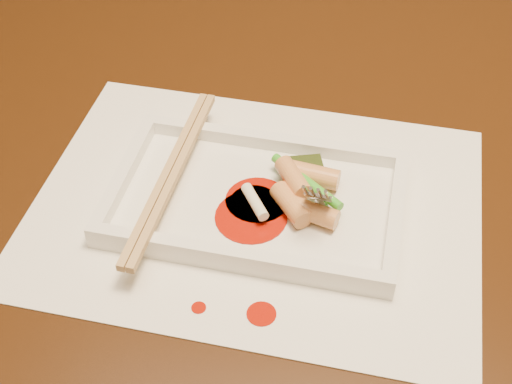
% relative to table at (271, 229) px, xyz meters
% --- Properties ---
extents(table, '(1.40, 0.90, 0.75)m').
position_rel_table_xyz_m(table, '(0.00, 0.00, 0.00)').
color(table, black).
rests_on(table, ground).
extents(placemat, '(0.40, 0.30, 0.00)m').
position_rel_table_xyz_m(placemat, '(-0.00, -0.07, 0.10)').
color(placemat, white).
rests_on(placemat, table).
extents(sauce_splatter_a, '(0.02, 0.02, 0.00)m').
position_rel_table_xyz_m(sauce_splatter_a, '(0.03, -0.18, 0.10)').
color(sauce_splatter_a, '#A51304').
rests_on(sauce_splatter_a, placemat).
extents(sauce_splatter_b, '(0.01, 0.01, 0.00)m').
position_rel_table_xyz_m(sauce_splatter_b, '(-0.02, -0.19, 0.10)').
color(sauce_splatter_b, '#A51304').
rests_on(sauce_splatter_b, placemat).
extents(plate_base, '(0.26, 0.16, 0.01)m').
position_rel_table_xyz_m(plate_base, '(-0.00, -0.07, 0.11)').
color(plate_base, white).
rests_on(plate_base, placemat).
extents(plate_rim_far, '(0.26, 0.01, 0.01)m').
position_rel_table_xyz_m(plate_rim_far, '(-0.00, 0.01, 0.12)').
color(plate_rim_far, white).
rests_on(plate_rim_far, plate_base).
extents(plate_rim_near, '(0.26, 0.01, 0.01)m').
position_rel_table_xyz_m(plate_rim_near, '(-0.00, -0.14, 0.12)').
color(plate_rim_near, white).
rests_on(plate_rim_near, plate_base).
extents(plate_rim_left, '(0.01, 0.14, 0.01)m').
position_rel_table_xyz_m(plate_rim_left, '(-0.13, -0.07, 0.12)').
color(plate_rim_left, white).
rests_on(plate_rim_left, plate_base).
extents(plate_rim_right, '(0.01, 0.14, 0.01)m').
position_rel_table_xyz_m(plate_rim_right, '(0.12, -0.07, 0.12)').
color(plate_rim_right, white).
rests_on(plate_rim_right, plate_base).
extents(veg_piece, '(0.05, 0.04, 0.01)m').
position_rel_table_xyz_m(veg_piece, '(0.03, -0.03, 0.12)').
color(veg_piece, black).
rests_on(veg_piece, plate_base).
extents(scallion_white, '(0.03, 0.04, 0.01)m').
position_rel_table_xyz_m(scallion_white, '(-0.00, -0.08, 0.12)').
color(scallion_white, '#EAEACC').
rests_on(scallion_white, plate_base).
extents(scallion_green, '(0.07, 0.06, 0.01)m').
position_rel_table_xyz_m(scallion_green, '(0.04, -0.05, 0.12)').
color(scallion_green, '#2A9618').
rests_on(scallion_green, plate_base).
extents(chopstick_a, '(0.01, 0.23, 0.01)m').
position_rel_table_xyz_m(chopstick_a, '(-0.08, -0.07, 0.13)').
color(chopstick_a, tan).
rests_on(chopstick_a, plate_rim_near).
extents(chopstick_b, '(0.01, 0.23, 0.01)m').
position_rel_table_xyz_m(chopstick_b, '(-0.08, -0.07, 0.13)').
color(chopstick_b, tan).
rests_on(chopstick_b, plate_rim_near).
extents(fork, '(0.09, 0.10, 0.14)m').
position_rel_table_xyz_m(fork, '(0.07, -0.05, 0.18)').
color(fork, silver).
rests_on(fork, plate_base).
extents(sauce_blob_0, '(0.06, 0.06, 0.00)m').
position_rel_table_xyz_m(sauce_blob_0, '(-0.00, -0.09, 0.11)').
color(sauce_blob_0, '#A51304').
rests_on(sauce_blob_0, plate_base).
extents(sauce_blob_1, '(0.04, 0.04, 0.00)m').
position_rel_table_xyz_m(sauce_blob_1, '(-0.00, -0.07, 0.11)').
color(sauce_blob_1, '#A51304').
rests_on(sauce_blob_1, plate_base).
extents(sauce_blob_2, '(0.06, 0.06, 0.00)m').
position_rel_table_xyz_m(sauce_blob_2, '(-0.00, -0.07, 0.11)').
color(sauce_blob_2, '#A51304').
rests_on(sauce_blob_2, plate_base).
extents(rice_cake_0, '(0.05, 0.03, 0.02)m').
position_rel_table_xyz_m(rice_cake_0, '(0.05, -0.08, 0.12)').
color(rice_cake_0, tan).
rests_on(rice_cake_0, plate_base).
extents(rice_cake_1, '(0.05, 0.02, 0.02)m').
position_rel_table_xyz_m(rice_cake_1, '(0.04, -0.03, 0.12)').
color(rice_cake_1, tan).
rests_on(rice_cake_1, plate_base).
extents(rice_cake_2, '(0.04, 0.05, 0.02)m').
position_rel_table_xyz_m(rice_cake_2, '(0.03, -0.05, 0.13)').
color(rice_cake_2, tan).
rests_on(rice_cake_2, plate_base).
extents(rice_cake_3, '(0.04, 0.05, 0.02)m').
position_rel_table_xyz_m(rice_cake_3, '(0.03, -0.08, 0.12)').
color(rice_cake_3, tan).
rests_on(rice_cake_3, plate_base).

